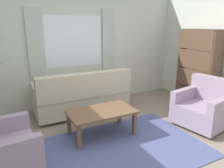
# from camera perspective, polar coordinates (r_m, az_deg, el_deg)

# --- Properties ---
(ground_plane) EXTENTS (6.24, 6.24, 0.00)m
(ground_plane) POSITION_cam_1_polar(r_m,az_deg,el_deg) (3.46, 3.03, -16.53)
(ground_plane) COLOR gray
(wall_back) EXTENTS (5.32, 0.12, 2.60)m
(wall_back) POSITION_cam_1_polar(r_m,az_deg,el_deg) (5.03, -10.01, 9.27)
(wall_back) COLOR beige
(wall_back) RESTS_ON ground_plane
(window_with_curtains) EXTENTS (1.98, 0.07, 1.40)m
(window_with_curtains) POSITION_cam_1_polar(r_m,az_deg,el_deg) (4.94, -9.79, 10.91)
(window_with_curtains) COLOR white
(area_rug) EXTENTS (2.41, 1.72, 0.01)m
(area_rug) POSITION_cam_1_polar(r_m,az_deg,el_deg) (3.46, 3.03, -16.44)
(area_rug) COLOR #4C5684
(area_rug) RESTS_ON ground_plane
(couch) EXTENTS (1.90, 0.82, 0.92)m
(couch) POSITION_cam_1_polar(r_m,az_deg,el_deg) (4.57, -7.74, -3.30)
(couch) COLOR #BCB293
(couch) RESTS_ON ground_plane
(armchair_right) EXTENTS (0.96, 0.97, 0.88)m
(armchair_right) POSITION_cam_1_polar(r_m,az_deg,el_deg) (4.35, 22.96, -5.60)
(armchair_right) COLOR #998499
(armchair_right) RESTS_ON ground_plane
(coffee_table) EXTENTS (1.10, 0.64, 0.44)m
(coffee_table) POSITION_cam_1_polar(r_m,az_deg,el_deg) (3.66, -2.77, -7.81)
(coffee_table) COLOR brown
(coffee_table) RESTS_ON ground_plane
(bookshelf) EXTENTS (0.30, 0.94, 1.72)m
(bookshelf) POSITION_cam_1_polar(r_m,az_deg,el_deg) (5.17, 21.44, 3.92)
(bookshelf) COLOR brown
(bookshelf) RESTS_ON ground_plane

